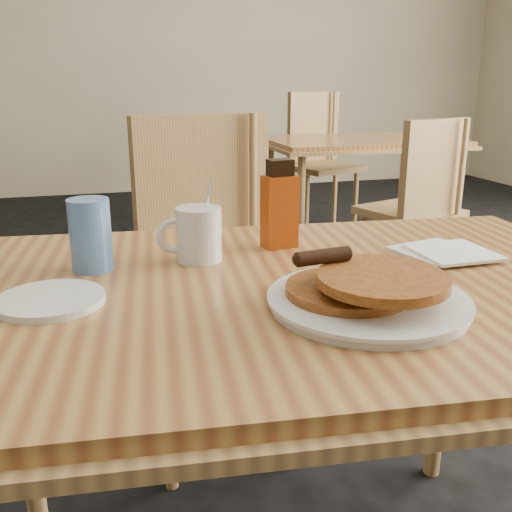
{
  "coord_description": "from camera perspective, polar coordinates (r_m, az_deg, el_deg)",
  "views": [
    {
      "loc": [
        -0.28,
        -0.87,
        1.08
      ],
      "look_at": [
        -0.03,
        0.03,
        0.8
      ],
      "focal_mm": 40.0,
      "sensor_mm": 36.0,
      "label": 1
    }
  ],
  "objects": [
    {
      "name": "main_table",
      "position": [
        1.01,
        4.78,
        -4.78
      ],
      "size": [
        1.34,
        0.97,
        0.75
      ],
      "rotation": [
        0.0,
        0.0,
        -0.1
      ],
      "color": "#A7773B",
      "rests_on": "floor"
    },
    {
      "name": "napkin_stack",
      "position": [
        1.2,
        18.39,
        0.38
      ],
      "size": [
        0.18,
        0.19,
        0.01
      ],
      "rotation": [
        0.0,
        0.0,
        0.22
      ],
      "color": "white",
      "rests_on": "main_table"
    },
    {
      "name": "neighbor_table",
      "position": [
        3.56,
        10.32,
        10.79
      ],
      "size": [
        1.15,
        0.79,
        0.75
      ],
      "rotation": [
        0.0,
        0.0,
        -0.0
      ],
      "color": "#A7773B",
      "rests_on": "floor"
    },
    {
      "name": "chair_neighbor_near",
      "position": [
        2.92,
        16.12,
        5.86
      ],
      "size": [
        0.52,
        0.53,
        0.92
      ],
      "rotation": [
        0.0,
        0.0,
        0.32
      ],
      "color": "tan",
      "rests_on": "floor"
    },
    {
      "name": "chair_neighbor_far",
      "position": [
        4.25,
        6.2,
        10.55
      ],
      "size": [
        0.58,
        0.58,
        1.01
      ],
      "rotation": [
        0.0,
        0.0,
        0.32
      ],
      "color": "tan",
      "rests_on": "floor"
    },
    {
      "name": "wall_back",
      "position": [
        5.88,
        -13.69,
        19.78
      ],
      "size": [
        8.0,
        0.0,
        8.0
      ],
      "primitive_type": "plane",
      "rotation": [
        1.57,
        0.0,
        0.0
      ],
      "color": "beige",
      "rests_on": "ground"
    },
    {
      "name": "syrup_bottle",
      "position": [
        1.18,
        2.37,
        4.91
      ],
      "size": [
        0.07,
        0.05,
        0.18
      ],
      "rotation": [
        0.0,
        0.0,
        0.14
      ],
      "color": "maroon",
      "rests_on": "main_table"
    },
    {
      "name": "side_saucer",
      "position": [
        0.95,
        -19.85,
        -4.16
      ],
      "size": [
        0.22,
        0.22,
        0.01
      ],
      "primitive_type": "cylinder",
      "rotation": [
        0.0,
        0.0,
        0.36
      ],
      "color": "silver",
      "rests_on": "main_table"
    },
    {
      "name": "blue_tumbler",
      "position": [
        1.08,
        -16.23,
        2.05
      ],
      "size": [
        0.09,
        0.09,
        0.13
      ],
      "primitive_type": "cylinder",
      "rotation": [
        0.0,
        0.0,
        0.28
      ],
      "color": "#507CBC",
      "rests_on": "main_table"
    },
    {
      "name": "coffee_mug",
      "position": [
        1.1,
        -5.89,
        2.27
      ],
      "size": [
        0.12,
        0.09,
        0.16
      ],
      "rotation": [
        0.0,
        0.0,
        0.02
      ],
      "color": "silver",
      "rests_on": "main_table"
    },
    {
      "name": "pancake_plate",
      "position": [
        0.89,
        11.18,
        -3.58
      ],
      "size": [
        0.31,
        0.31,
        0.09
      ],
      "rotation": [
        0.0,
        0.0,
        -0.3
      ],
      "color": "silver",
      "rests_on": "main_table"
    },
    {
      "name": "chair_main_far",
      "position": [
        1.73,
        -4.49,
        0.54
      ],
      "size": [
        0.54,
        0.55,
        0.99
      ],
      "rotation": [
        0.0,
        0.0,
        0.25
      ],
      "color": "tan",
      "rests_on": "floor"
    }
  ]
}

